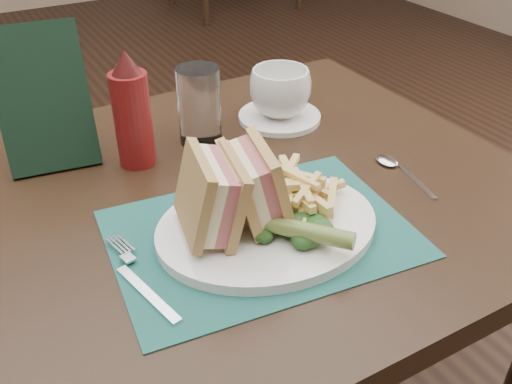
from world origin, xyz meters
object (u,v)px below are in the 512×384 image
(saucer, at_px, (279,117))
(drinking_glass, at_px, (199,106))
(placemat, at_px, (261,233))
(ketchup_bottle, at_px, (132,109))
(table_main, at_px, (234,357))
(plate, at_px, (267,226))
(sandwich_half_a, at_px, (194,198))
(sandwich_half_b, at_px, (240,186))
(coffee_cup, at_px, (280,92))
(check_presenter, at_px, (43,99))

(saucer, bearing_deg, drinking_glass, -178.60)
(placemat, distance_m, ketchup_bottle, 0.29)
(table_main, xyz_separation_m, placemat, (-0.02, -0.12, 0.38))
(plate, bearing_deg, sandwich_half_a, 172.11)
(ketchup_bottle, bearing_deg, table_main, -56.71)
(saucer, xyz_separation_m, ketchup_bottle, (-0.28, -0.02, 0.09))
(sandwich_half_b, xyz_separation_m, coffee_cup, (0.22, 0.26, -0.02))
(coffee_cup, xyz_separation_m, ketchup_bottle, (-0.28, -0.02, 0.04))
(saucer, bearing_deg, coffee_cup, 0.00)
(table_main, height_order, saucer, saucer)
(check_presenter, bearing_deg, table_main, -37.42)
(saucer, relative_size, check_presenter, 0.67)
(sandwich_half_b, height_order, drinking_glass, drinking_glass)
(table_main, xyz_separation_m, plate, (-0.01, -0.12, 0.38))
(ketchup_bottle, bearing_deg, placemat, -73.73)
(placemat, bearing_deg, plate, -6.22)
(table_main, bearing_deg, drinking_glass, 80.04)
(placemat, relative_size, coffee_cup, 3.56)
(placemat, relative_size, saucer, 2.59)
(sandwich_half_a, relative_size, ketchup_bottle, 0.60)
(placemat, bearing_deg, ketchup_bottle, 106.27)
(plate, distance_m, sandwich_half_a, 0.11)
(ketchup_bottle, height_order, check_presenter, check_presenter)
(placemat, xyz_separation_m, saucer, (0.20, 0.28, 0.00))
(sandwich_half_a, height_order, coffee_cup, sandwich_half_a)
(coffee_cup, distance_m, ketchup_bottle, 0.28)
(ketchup_bottle, bearing_deg, saucer, 4.11)
(drinking_glass, xyz_separation_m, ketchup_bottle, (-0.12, -0.02, 0.03))
(plate, height_order, sandwich_half_b, sandwich_half_b)
(sandwich_half_a, distance_m, drinking_glass, 0.29)
(plate, distance_m, sandwich_half_b, 0.07)
(coffee_cup, distance_m, drinking_glass, 0.16)
(placemat, height_order, ketchup_bottle, ketchup_bottle)
(saucer, xyz_separation_m, drinking_glass, (-0.16, -0.00, 0.06))
(table_main, height_order, drinking_glass, drinking_glass)
(drinking_glass, bearing_deg, placemat, -98.78)
(saucer, distance_m, check_presenter, 0.41)
(sandwich_half_a, xyz_separation_m, sandwich_half_b, (0.06, -0.00, -0.00))
(coffee_cup, bearing_deg, sandwich_half_a, -137.61)
(sandwich_half_b, bearing_deg, plate, -20.66)
(placemat, distance_m, plate, 0.01)
(table_main, xyz_separation_m, drinking_glass, (0.03, 0.16, 0.44))
(drinking_glass, distance_m, ketchup_bottle, 0.12)
(placemat, distance_m, saucer, 0.35)
(plate, distance_m, check_presenter, 0.40)
(sandwich_half_b, distance_m, ketchup_bottle, 0.25)
(saucer, bearing_deg, ketchup_bottle, -175.89)
(table_main, relative_size, saucer, 6.00)
(sandwich_half_b, bearing_deg, saucer, 62.58)
(plate, bearing_deg, drinking_glass, 88.58)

